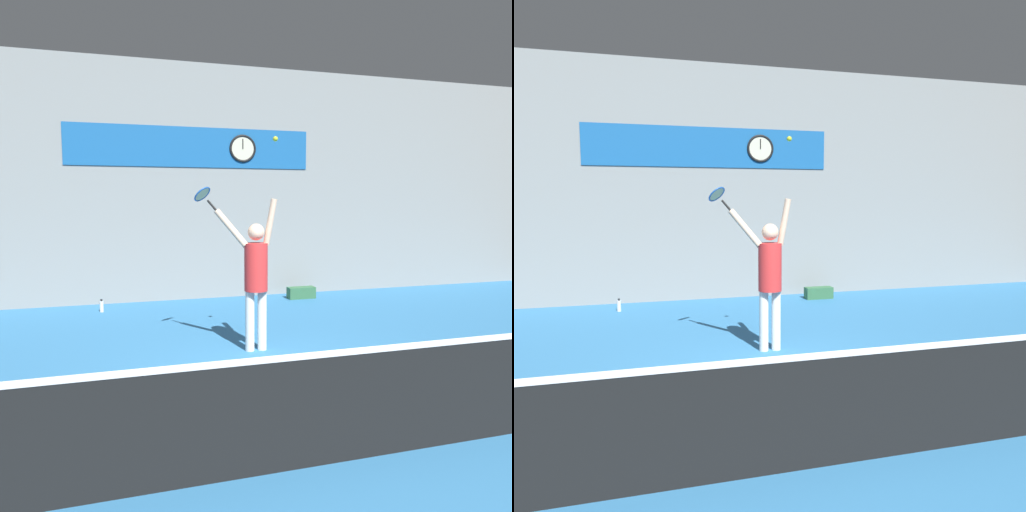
% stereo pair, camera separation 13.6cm
% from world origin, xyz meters
% --- Properties ---
extents(ground_plane, '(18.00, 18.00, 0.00)m').
position_xyz_m(ground_plane, '(0.00, 0.00, 0.00)').
color(ground_plane, teal).
extents(back_wall, '(18.00, 0.10, 5.00)m').
position_xyz_m(back_wall, '(0.00, 5.74, 2.50)').
color(back_wall, gray).
rests_on(back_wall, ground_plane).
extents(sponsor_banner, '(5.16, 0.02, 0.84)m').
position_xyz_m(sponsor_banner, '(0.00, 5.68, 3.26)').
color(sponsor_banner, '#195B9E').
extents(scoreboard_clock, '(0.60, 0.05, 0.60)m').
position_xyz_m(scoreboard_clock, '(1.10, 5.66, 3.26)').
color(scoreboard_clock, beige).
extents(court_net, '(6.76, 0.07, 1.06)m').
position_xyz_m(court_net, '(0.00, -1.43, 0.50)').
color(court_net, '#333333').
rests_on(court_net, ground_plane).
extents(tennis_player, '(0.86, 0.51, 2.17)m').
position_xyz_m(tennis_player, '(0.20, 1.73, 1.13)').
color(tennis_player, white).
rests_on(tennis_player, ground_plane).
extents(tennis_racket, '(0.37, 0.37, 0.36)m').
position_xyz_m(tennis_racket, '(-0.45, 2.17, 2.22)').
color(tennis_racket, black).
extents(tennis_ball, '(0.07, 0.07, 0.07)m').
position_xyz_m(tennis_ball, '(0.44, 1.57, 2.97)').
color(tennis_ball, '#CCDB2D').
extents(water_bottle, '(0.07, 0.07, 0.25)m').
position_xyz_m(water_bottle, '(-1.93, 4.93, 0.11)').
color(water_bottle, silver).
rests_on(water_bottle, ground_plane).
extents(equipment_bag, '(0.60, 0.24, 0.25)m').
position_xyz_m(equipment_bag, '(2.26, 5.07, 0.12)').
color(equipment_bag, '#33663F').
rests_on(equipment_bag, ground_plane).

